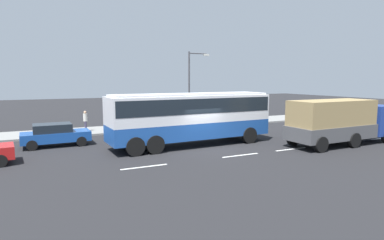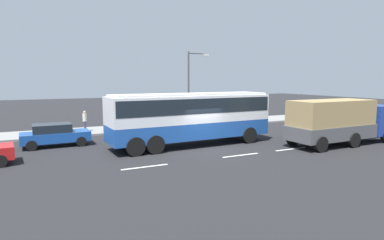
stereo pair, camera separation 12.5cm
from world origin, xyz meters
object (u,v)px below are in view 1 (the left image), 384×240
pedestrian_at_crossing (205,113)px  street_lamp (191,83)px  pedestrian_near_curb (85,120)px  car_blue_saloon (55,134)px  cargo_truck (341,120)px  coach_bus (191,113)px

pedestrian_at_crossing → street_lamp: bearing=80.4°
pedestrian_near_curb → car_blue_saloon: bearing=-121.7°
pedestrian_near_curb → cargo_truck: bearing=-42.3°
street_lamp → car_blue_saloon: bearing=-162.8°
car_blue_saloon → cargo_truck: bearing=-25.6°
car_blue_saloon → street_lamp: 12.51m
cargo_truck → pedestrian_near_curb: 19.02m
cargo_truck → coach_bus: bearing=154.8°
coach_bus → pedestrian_at_crossing: coach_bus is taller
street_lamp → coach_bus: bearing=-115.6°
coach_bus → pedestrian_at_crossing: bearing=54.5°
coach_bus → car_blue_saloon: bearing=153.8°
coach_bus → pedestrian_near_curb: 9.89m
car_blue_saloon → street_lamp: (11.54, 3.58, 3.22)m
cargo_truck → pedestrian_at_crossing: bearing=105.7°
pedestrian_near_curb → street_lamp: bearing=-8.3°
cargo_truck → pedestrian_near_curb: (-14.65, 12.12, -0.52)m
street_lamp → pedestrian_at_crossing: bearing=26.8°
cargo_truck → pedestrian_at_crossing: size_ratio=4.72×
car_blue_saloon → street_lamp: size_ratio=0.64×
coach_bus → street_lamp: size_ratio=1.66×
coach_bus → car_blue_saloon: size_ratio=2.58×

